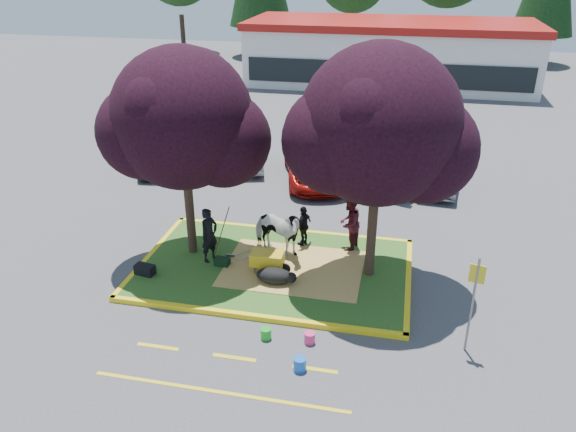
% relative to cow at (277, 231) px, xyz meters
% --- Properties ---
extents(ground, '(90.00, 90.00, 0.00)m').
position_rel_cow_xyz_m(ground, '(0.10, -0.80, -0.95)').
color(ground, '#424244').
rests_on(ground, ground).
extents(median_island, '(8.00, 5.00, 0.15)m').
position_rel_cow_xyz_m(median_island, '(0.10, -0.80, -0.87)').
color(median_island, '#26541A').
rests_on(median_island, ground).
extents(curb_near, '(8.30, 0.16, 0.15)m').
position_rel_cow_xyz_m(curb_near, '(0.10, -3.38, -0.87)').
color(curb_near, yellow).
rests_on(curb_near, ground).
extents(curb_far, '(8.30, 0.16, 0.15)m').
position_rel_cow_xyz_m(curb_far, '(0.10, 1.78, -0.87)').
color(curb_far, yellow).
rests_on(curb_far, ground).
extents(curb_left, '(0.16, 5.30, 0.15)m').
position_rel_cow_xyz_m(curb_left, '(-3.98, -0.80, -0.87)').
color(curb_left, yellow).
rests_on(curb_left, ground).
extents(curb_right, '(0.16, 5.30, 0.15)m').
position_rel_cow_xyz_m(curb_right, '(4.18, -0.80, -0.87)').
color(curb_right, yellow).
rests_on(curb_right, ground).
extents(straw_bedding, '(4.20, 3.00, 0.01)m').
position_rel_cow_xyz_m(straw_bedding, '(0.70, -0.80, -0.79)').
color(straw_bedding, tan).
rests_on(straw_bedding, median_island).
extents(tree_purple_left, '(5.06, 4.20, 6.51)m').
position_rel_cow_xyz_m(tree_purple_left, '(-2.68, -0.42, 3.41)').
color(tree_purple_left, black).
rests_on(tree_purple_left, median_island).
extents(tree_purple_right, '(5.30, 4.40, 6.82)m').
position_rel_cow_xyz_m(tree_purple_right, '(3.02, -0.62, 3.61)').
color(tree_purple_right, black).
rests_on(tree_purple_right, median_island).
extents(fire_lane_stripe_a, '(1.10, 0.12, 0.01)m').
position_rel_cow_xyz_m(fire_lane_stripe_a, '(-1.90, -5.00, -0.95)').
color(fire_lane_stripe_a, yellow).
rests_on(fire_lane_stripe_a, ground).
extents(fire_lane_stripe_b, '(1.10, 0.12, 0.01)m').
position_rel_cow_xyz_m(fire_lane_stripe_b, '(0.10, -5.00, -0.95)').
color(fire_lane_stripe_b, yellow).
rests_on(fire_lane_stripe_b, ground).
extents(fire_lane_stripe_c, '(1.10, 0.12, 0.01)m').
position_rel_cow_xyz_m(fire_lane_stripe_c, '(2.10, -5.00, -0.95)').
color(fire_lane_stripe_c, yellow).
rests_on(fire_lane_stripe_c, ground).
extents(fire_lane_long, '(6.00, 0.10, 0.01)m').
position_rel_cow_xyz_m(fire_lane_long, '(0.10, -6.20, -0.95)').
color(fire_lane_long, yellow).
rests_on(fire_lane_long, ground).
extents(retail_building, '(20.40, 8.40, 4.40)m').
position_rel_cow_xyz_m(retail_building, '(2.10, 27.18, 1.30)').
color(retail_building, silver).
rests_on(retail_building, ground).
extents(cow, '(2.07, 1.45, 1.60)m').
position_rel_cow_xyz_m(cow, '(0.00, 0.00, 0.00)').
color(cow, white).
rests_on(cow, median_island).
extents(calf, '(1.13, 0.71, 0.47)m').
position_rel_cow_xyz_m(calf, '(0.32, -1.71, -0.57)').
color(calf, black).
rests_on(calf, median_island).
extents(handler, '(0.67, 0.76, 1.75)m').
position_rel_cow_xyz_m(handler, '(-1.95, -0.82, 0.08)').
color(handler, black).
rests_on(handler, median_island).
extents(visitor_a, '(0.88, 1.03, 1.84)m').
position_rel_cow_xyz_m(visitor_a, '(2.20, 0.83, 0.12)').
color(visitor_a, '#49141D').
rests_on(visitor_a, median_island).
extents(visitor_b, '(0.60, 0.88, 1.38)m').
position_rel_cow_xyz_m(visitor_b, '(0.72, 0.79, -0.11)').
color(visitor_b, black).
rests_on(visitor_b, median_island).
extents(wheelbarrow, '(1.77, 0.60, 0.66)m').
position_rel_cow_xyz_m(wheelbarrow, '(-0.01, -1.17, -0.34)').
color(wheelbarrow, black).
rests_on(wheelbarrow, median_island).
extents(gear_bag_dark, '(0.64, 0.42, 0.30)m').
position_rel_cow_xyz_m(gear_bag_dark, '(-3.60, -2.05, -0.65)').
color(gear_bag_dark, black).
rests_on(gear_bag_dark, median_island).
extents(gear_bag_green, '(0.48, 0.33, 0.24)m').
position_rel_cow_xyz_m(gear_bag_green, '(-1.49, -1.07, -0.68)').
color(gear_bag_green, black).
rests_on(gear_bag_green, median_island).
extents(sign_post, '(0.36, 0.11, 2.61)m').
position_rel_cow_xyz_m(sign_post, '(5.62, -3.50, 0.67)').
color(sign_post, slate).
rests_on(sign_post, ground).
extents(bucket_green, '(0.28, 0.28, 0.29)m').
position_rel_cow_xyz_m(bucket_green, '(0.67, -4.11, -0.80)').
color(bucket_green, green).
rests_on(bucket_green, ground).
extents(bucket_pink, '(0.36, 0.36, 0.30)m').
position_rel_cow_xyz_m(bucket_pink, '(1.80, -4.05, -0.80)').
color(bucket_pink, '#E63372').
rests_on(bucket_pink, ground).
extents(bucket_blue, '(0.34, 0.34, 0.33)m').
position_rel_cow_xyz_m(bucket_blue, '(1.75, -5.09, -0.78)').
color(bucket_blue, blue).
rests_on(bucket_blue, ground).
extents(car_black, '(2.92, 4.69, 1.49)m').
position_rel_cow_xyz_m(car_black, '(-7.03, 7.02, -0.20)').
color(car_black, black).
rests_on(car_black, ground).
extents(car_silver, '(2.23, 3.85, 1.20)m').
position_rel_cow_xyz_m(car_silver, '(-3.15, 7.90, -0.35)').
color(car_silver, '#929499').
rests_on(car_silver, ground).
extents(car_red, '(3.78, 5.78, 1.48)m').
position_rel_cow_xyz_m(car_red, '(0.08, 6.97, -0.21)').
color(car_red, '#A2120D').
rests_on(car_red, ground).
extents(car_white, '(3.19, 4.87, 1.31)m').
position_rel_cow_xyz_m(car_white, '(4.03, 7.38, -0.29)').
color(car_white, silver).
rests_on(car_white, ground).
extents(car_grey, '(1.77, 4.31, 1.39)m').
position_rel_cow_xyz_m(car_grey, '(5.25, 7.30, -0.25)').
color(car_grey, slate).
rests_on(car_grey, ground).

